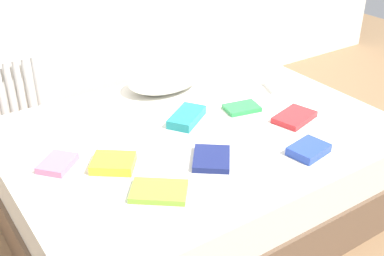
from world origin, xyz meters
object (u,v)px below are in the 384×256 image
(bed, at_px, (197,169))
(textbook_teal, at_px, (186,117))
(textbook_green, at_px, (242,108))
(textbook_lime, at_px, (159,191))
(textbook_navy, at_px, (212,159))
(pillow, at_px, (164,78))
(textbook_red, at_px, (294,117))
(textbook_pink, at_px, (57,163))
(textbook_white, at_px, (282,86))
(textbook_blue, at_px, (309,150))
(textbook_yellow, at_px, (113,163))

(bed, xyz_separation_m, textbook_teal, (-0.00, 0.10, 0.28))
(textbook_green, height_order, textbook_lime, same)
(textbook_navy, distance_m, textbook_teal, 0.42)
(pillow, height_order, textbook_red, pillow)
(pillow, relative_size, textbook_pink, 2.76)
(textbook_navy, bearing_deg, textbook_red, -44.14)
(textbook_navy, height_order, textbook_white, textbook_white)
(pillow, bearing_deg, textbook_green, -65.71)
(textbook_blue, bearing_deg, textbook_lime, 160.72)
(pillow, relative_size, textbook_red, 2.03)
(textbook_navy, bearing_deg, textbook_yellow, 100.52)
(bed, height_order, textbook_teal, textbook_teal)
(textbook_navy, distance_m, textbook_blue, 0.47)
(textbook_green, height_order, textbook_blue, textbook_blue)
(pillow, height_order, textbook_pink, pillow)
(textbook_white, distance_m, textbook_blue, 0.76)
(textbook_pink, bearing_deg, bed, -45.60)
(textbook_yellow, bearing_deg, textbook_white, 47.58)
(bed, bearing_deg, textbook_navy, -112.66)
(textbook_white, bearing_deg, pillow, 169.06)
(bed, bearing_deg, textbook_yellow, -170.94)
(textbook_navy, bearing_deg, textbook_pink, 97.75)
(textbook_green, height_order, textbook_red, textbook_red)
(textbook_teal, height_order, textbook_yellow, textbook_teal)
(pillow, bearing_deg, textbook_white, -32.32)
(textbook_green, xyz_separation_m, textbook_white, (0.40, 0.09, 0.00))
(bed, height_order, pillow, pillow)
(textbook_green, bearing_deg, textbook_blue, -81.18)
(textbook_yellow, height_order, textbook_red, textbook_yellow)
(textbook_teal, relative_size, textbook_green, 1.32)
(textbook_navy, relative_size, textbook_white, 1.13)
(bed, relative_size, textbook_yellow, 10.38)
(textbook_teal, bearing_deg, textbook_navy, -140.62)
(textbook_white, height_order, textbook_lime, textbook_white)
(textbook_green, xyz_separation_m, textbook_pink, (-1.07, 0.03, 0.00))
(textbook_green, distance_m, textbook_red, 0.30)
(textbook_teal, xyz_separation_m, textbook_pink, (-0.74, -0.04, -0.01))
(bed, distance_m, textbook_green, 0.43)
(textbook_white, distance_m, textbook_lime, 1.29)
(bed, bearing_deg, textbook_teal, 91.12)
(textbook_red, bearing_deg, textbook_teal, 132.35)
(textbook_blue, bearing_deg, textbook_teal, 106.88)
(bed, xyz_separation_m, textbook_white, (0.73, 0.13, 0.27))
(pillow, distance_m, textbook_pink, 0.97)
(textbook_navy, distance_m, textbook_white, 0.95)
(textbook_pink, relative_size, textbook_white, 0.92)
(bed, distance_m, textbook_red, 0.60)
(textbook_teal, bearing_deg, textbook_blue, -96.82)
(textbook_blue, relative_size, textbook_red, 0.80)
(textbook_navy, distance_m, textbook_yellow, 0.46)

